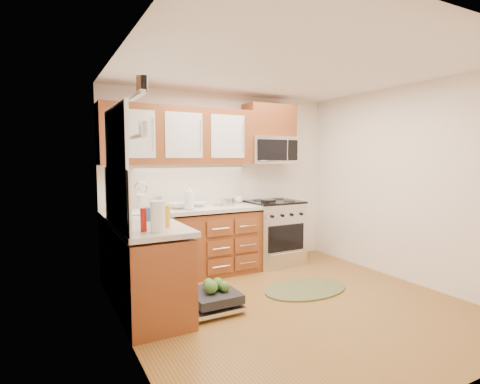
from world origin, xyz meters
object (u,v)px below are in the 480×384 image
sink (145,221)px  dishwasher (210,300)px  stock_pot (227,202)px  cutting_board (224,204)px  bowl_b (178,206)px  paper_towel_roll (158,217)px  range (274,232)px  skillet (268,201)px  rug (306,289)px  bowl_a (198,204)px  upper_cabinets (179,136)px  cup (239,199)px  microwave (270,150)px

sink → dishwasher: 1.38m
dishwasher → stock_pot: bearing=55.7°
cutting_board → bowl_b: (-0.69, -0.03, 0.03)m
stock_pot → paper_towel_roll: 1.90m
dishwasher → paper_towel_roll: size_ratio=2.49×
range → skillet: bearing=-145.1°
skillet → stock_pot: (-0.61, 0.10, 0.01)m
rug → cutting_board: 1.61m
skillet → bowl_a: bearing=165.7°
upper_cabinets → cup: size_ratio=15.79×
rug → bowl_a: (-0.88, 1.26, 0.94)m
sink → rug: (1.65, -1.13, -0.79)m
cutting_board → paper_towel_roll: bearing=-133.4°
range → skillet: 0.54m
dishwasher → stock_pot: stock_pot is taller
skillet → bowl_a: 1.02m
bowl_a → bowl_b: 0.31m
microwave → stock_pot: (-0.79, -0.15, -0.72)m
range → dishwasher: bearing=-143.7°
microwave → rug: (-0.28, -1.26, -1.69)m
upper_cabinets → range: (1.41, -0.15, -1.40)m
bowl_b → range: bearing=-1.9°
sink → cutting_board: bearing=4.5°
cutting_board → paper_towel_roll: (-1.35, -1.43, 0.13)m
range → stock_pot: (-0.79, -0.03, 0.51)m
upper_cabinets → cup: 1.29m
sink → stock_pot: bearing=-0.8°
sink → upper_cabinets: bearing=16.4°
sink → rug: size_ratio=0.57×
range → bowl_a: bowl_a is taller
dishwasher → rug: 1.26m
upper_cabinets → cutting_board: (0.62, -0.06, -0.94)m
rug → microwave: bearing=77.2°
skillet → paper_towel_roll: (-1.96, -1.23, 0.10)m
microwave → upper_cabinets: bearing=179.0°
dishwasher → upper_cabinets: bearing=84.0°
microwave → stock_pot: 1.08m
sink → dishwasher: bearing=-70.8°
microwave → stock_pot: size_ratio=4.13×
range → cutting_board: 0.91m
sink → skillet: 1.76m
dishwasher → bowl_a: 1.56m
rug → cup: cup is taller
bowl_a → stock_pot: bearing=-21.8°
range → upper_cabinets: bearing=174.1°
microwave → bowl_a: (-1.17, 0.00, -0.75)m
sink → bowl_b: size_ratio=2.50×
range → cup: 0.73m
microwave → paper_towel_roll: bearing=-145.5°
cutting_board → range: bearing=-5.8°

